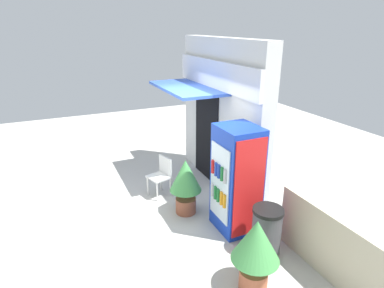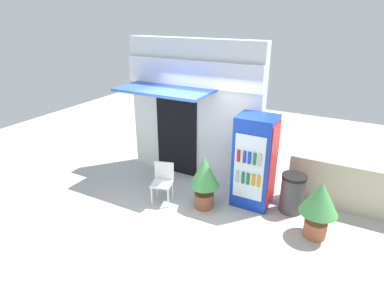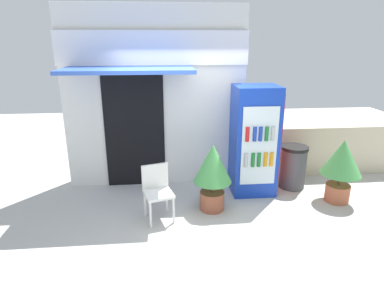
# 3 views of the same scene
# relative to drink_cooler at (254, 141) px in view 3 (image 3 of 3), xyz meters

# --- Properties ---
(ground) EXTENTS (16.00, 16.00, 0.00)m
(ground) POSITION_rel_drink_cooler_xyz_m (-1.15, -0.92, -0.96)
(ground) COLOR beige
(storefront_building) EXTENTS (3.26, 1.34, 3.23)m
(storefront_building) POSITION_rel_drink_cooler_xyz_m (-1.73, 0.61, 0.70)
(storefront_building) COLOR silver
(storefront_building) RESTS_ON ground
(drink_cooler) EXTENTS (0.77, 0.71, 1.92)m
(drink_cooler) POSITION_rel_drink_cooler_xyz_m (0.00, 0.00, 0.00)
(drink_cooler) COLOR #1438B2
(drink_cooler) RESTS_ON ground
(plastic_chair) EXTENTS (0.50, 0.50, 0.85)m
(plastic_chair) POSITION_rel_drink_cooler_xyz_m (-1.70, -0.78, -0.47)
(plastic_chair) COLOR silver
(plastic_chair) RESTS_ON ground
(potted_plant_near_shop) EXTENTS (0.61, 0.61, 1.11)m
(potted_plant_near_shop) POSITION_rel_drink_cooler_xyz_m (-0.82, -0.60, -0.27)
(potted_plant_near_shop) COLOR #995138
(potted_plant_near_shop) RESTS_ON ground
(potted_plant_curbside) EXTENTS (0.66, 0.66, 1.09)m
(potted_plant_curbside) POSITION_rel_drink_cooler_xyz_m (1.35, -0.52, -0.26)
(potted_plant_curbside) COLOR #AD5B3D
(potted_plant_curbside) RESTS_ON ground
(trash_bin) EXTENTS (0.49, 0.49, 0.80)m
(trash_bin) POSITION_rel_drink_cooler_xyz_m (0.79, 0.10, -0.56)
(trash_bin) COLOR #47474C
(trash_bin) RESTS_ON ground
(stone_boundary_wall) EXTENTS (2.69, 0.24, 1.00)m
(stone_boundary_wall) POSITION_rel_drink_cooler_xyz_m (1.94, 0.66, -0.46)
(stone_boundary_wall) COLOR beige
(stone_boundary_wall) RESTS_ON ground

